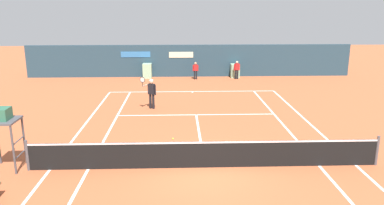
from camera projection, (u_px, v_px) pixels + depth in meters
name	position (u px, v px, depth m)	size (l,w,h in m)	color
ground_plane	(204.00, 161.00, 13.53)	(80.00, 80.00, 0.01)	#B25633
tennis_net	(205.00, 154.00, 12.85)	(12.10, 0.10, 1.07)	#4C4C51
sponsor_back_wall	(190.00, 61.00, 29.08)	(25.00, 1.02, 2.46)	#233D4C
umpire_chair	(2.00, 120.00, 12.45)	(1.00, 1.00, 2.55)	#47474C
player_on_baseline	(151.00, 91.00, 20.06)	(0.82, 0.64, 1.82)	black
ball_kid_right_post	(237.00, 69.00, 28.17)	(0.45, 0.22, 1.37)	black
ball_kid_left_post	(196.00, 69.00, 28.07)	(0.43, 0.20, 1.30)	black
tennis_ball_mid_court	(173.00, 139.00, 15.67)	(0.07, 0.07, 0.07)	#CCE033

